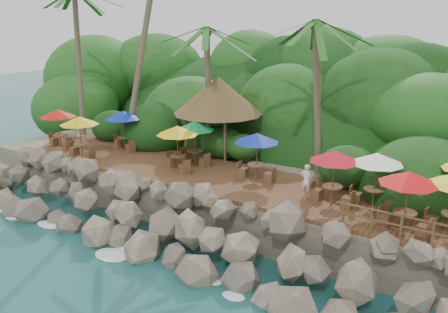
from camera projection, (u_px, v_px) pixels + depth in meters
The scene contains 11 objects.
ground at pixel (147, 266), 20.11m from camera, with size 140.00×140.00×0.00m, color #19514F.
land_base at pixel (303, 154), 32.62m from camera, with size 32.00×25.20×2.10m, color gray.
jungle_hill at pixel (340, 145), 38.93m from camera, with size 44.80×28.00×15.40m, color #143811.
seawall at pixel (176, 225), 21.38m from camera, with size 29.00×4.00×2.30m, color gray, non-canonical shape.
terrace at pixel (224, 179), 24.29m from camera, with size 26.00×5.00×0.20m, color brown.
jungle_foliage at pixel (296, 173), 32.12m from camera, with size 44.00×16.00×12.00m, color #143811, non-canonical shape.
foam_line at pixel (152, 262), 20.34m from camera, with size 25.20×0.80×0.06m.
palapa at pixel (218, 95), 27.71m from camera, with size 5.37×5.37×4.60m.
dining_clusters at pixel (242, 143), 22.99m from camera, with size 25.03×5.42×2.44m.
railing at pixel (433, 232), 16.69m from camera, with size 7.20×0.10×1.00m.
waiter at pixel (307, 180), 21.38m from camera, with size 0.57×0.38×1.57m, color white.
Camera 1 is at (12.60, -13.17, 10.26)m, focal length 37.60 mm.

